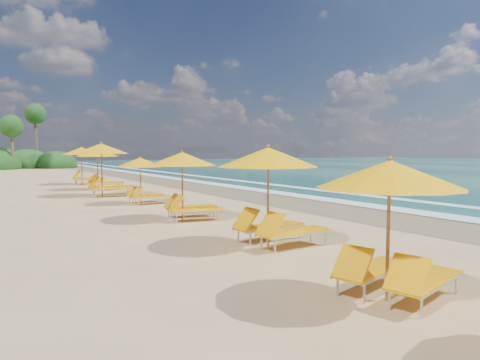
% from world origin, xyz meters
% --- Properties ---
extents(ground, '(160.00, 160.00, 0.00)m').
position_xyz_m(ground, '(0.00, 0.00, 0.00)').
color(ground, tan).
rests_on(ground, ground).
extents(wet_sand, '(4.00, 160.00, 0.01)m').
position_xyz_m(wet_sand, '(4.00, 0.00, 0.01)').
color(wet_sand, '#867550').
rests_on(wet_sand, ground).
extents(surf_foam, '(4.00, 160.00, 0.01)m').
position_xyz_m(surf_foam, '(6.70, 0.00, 0.03)').
color(surf_foam, white).
rests_on(surf_foam, ground).
extents(station_2, '(2.70, 2.60, 2.19)m').
position_xyz_m(station_2, '(-2.74, -8.78, 1.23)').
color(station_2, olive).
rests_on(station_2, ground).
extents(station_3, '(2.66, 2.47, 2.41)m').
position_xyz_m(station_3, '(-2.06, -4.83, 1.35)').
color(station_3, olive).
rests_on(station_3, ground).
extents(station_4, '(2.75, 2.64, 2.27)m').
position_xyz_m(station_4, '(-2.16, -0.22, 1.27)').
color(station_4, olive).
rests_on(station_4, ground).
extents(station_5, '(2.15, 1.98, 2.01)m').
position_xyz_m(station_5, '(-1.94, 4.55, 1.13)').
color(station_5, olive).
rests_on(station_5, ground).
extents(station_6, '(3.20, 3.06, 2.67)m').
position_xyz_m(station_6, '(-2.48, 8.51, 1.49)').
color(station_6, olive).
rests_on(station_6, ground).
extents(station_7, '(3.20, 3.18, 2.43)m').
position_xyz_m(station_7, '(-1.81, 12.14, 1.36)').
color(station_7, olive).
rests_on(station_7, ground).
extents(station_8, '(2.92, 2.76, 2.51)m').
position_xyz_m(station_8, '(-1.75, 16.52, 1.41)').
color(station_8, olive).
rests_on(station_8, ground).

